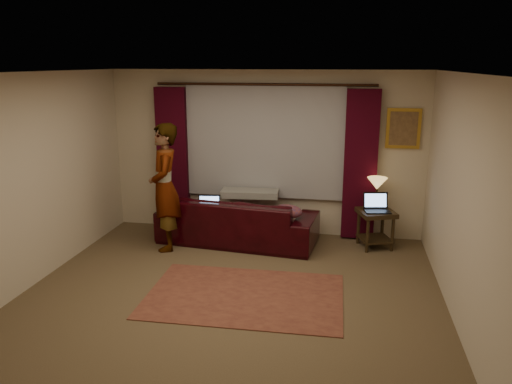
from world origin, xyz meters
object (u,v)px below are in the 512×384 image
(sofa, at_px, (238,212))
(tiffany_lamp, at_px, (376,193))
(laptop_table, at_px, (378,203))
(laptop_sofa, at_px, (209,205))
(end_table, at_px, (375,229))
(person, at_px, (165,187))

(sofa, relative_size, tiffany_lamp, 5.07)
(tiffany_lamp, xyz_separation_m, laptop_table, (0.01, -0.18, -0.11))
(sofa, relative_size, laptop_sofa, 6.56)
(laptop_sofa, height_order, laptop_table, laptop_table)
(sofa, xyz_separation_m, laptop_sofa, (-0.42, -0.15, 0.12))
(laptop_sofa, relative_size, end_table, 0.64)
(end_table, xyz_separation_m, laptop_table, (0.01, -0.06, 0.42))
(laptop_table, bearing_deg, tiffany_lamp, 83.81)
(laptop_sofa, bearing_deg, laptop_table, -4.40)
(end_table, height_order, person, person)
(sofa, height_order, laptop_table, sofa)
(sofa, xyz_separation_m, tiffany_lamp, (2.07, 0.27, 0.33))
(end_table, distance_m, tiffany_lamp, 0.54)
(laptop_sofa, xyz_separation_m, person, (-0.57, -0.30, 0.33))
(sofa, bearing_deg, laptop_table, -171.76)
(laptop_sofa, distance_m, laptop_table, 2.51)
(person, bearing_deg, sofa, 93.24)
(end_table, relative_size, laptop_table, 1.45)
(tiffany_lamp, bearing_deg, sofa, -172.69)
(end_table, height_order, laptop_table, laptop_table)
(end_table, bearing_deg, tiffany_lamp, 93.32)
(tiffany_lamp, distance_m, person, 3.14)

